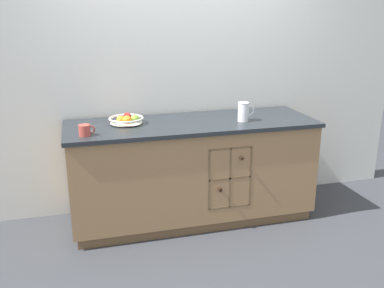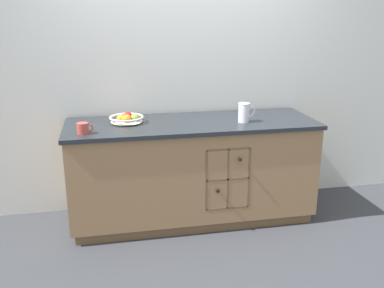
# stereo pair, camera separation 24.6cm
# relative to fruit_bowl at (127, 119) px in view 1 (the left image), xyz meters

# --- Properties ---
(ground_plane) EXTENTS (14.00, 14.00, 0.00)m
(ground_plane) POSITION_rel_fruit_bowl_xyz_m (0.55, -0.08, -0.95)
(ground_plane) COLOR #383A3F
(back_wall) EXTENTS (4.52, 0.06, 2.55)m
(back_wall) POSITION_rel_fruit_bowl_xyz_m (0.55, 0.33, 0.33)
(back_wall) COLOR silver
(back_wall) RESTS_ON ground_plane
(kitchen_island) EXTENTS (2.16, 0.74, 0.91)m
(kitchen_island) POSITION_rel_fruit_bowl_xyz_m (0.55, -0.08, -0.49)
(kitchen_island) COLOR brown
(kitchen_island) RESTS_ON ground_plane
(fruit_bowl) EXTENTS (0.29, 0.29, 0.09)m
(fruit_bowl) POSITION_rel_fruit_bowl_xyz_m (0.00, 0.00, 0.00)
(fruit_bowl) COLOR silver
(fruit_bowl) RESTS_ON kitchen_island
(white_pitcher) EXTENTS (0.15, 0.10, 0.17)m
(white_pitcher) POSITION_rel_fruit_bowl_xyz_m (0.99, -0.17, 0.05)
(white_pitcher) COLOR white
(white_pitcher) RESTS_ON kitchen_island
(ceramic_mug) EXTENTS (0.13, 0.09, 0.09)m
(ceramic_mug) POSITION_rel_fruit_bowl_xyz_m (-0.35, -0.28, 0.00)
(ceramic_mug) COLOR #B7473D
(ceramic_mug) RESTS_ON kitchen_island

